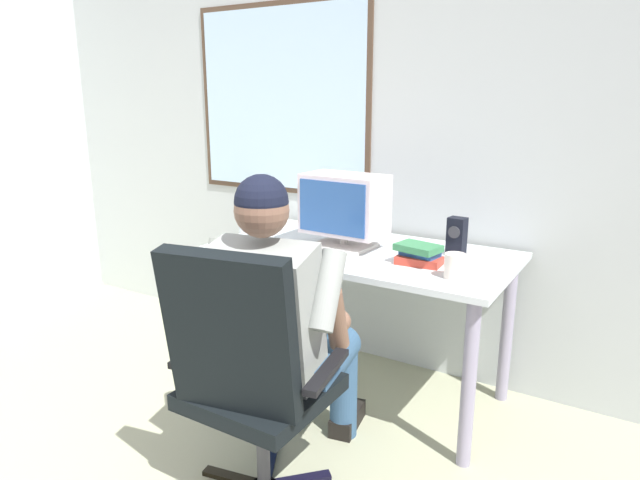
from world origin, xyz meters
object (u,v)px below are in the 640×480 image
(desk, at_px, (362,270))
(book_stack, at_px, (419,254))
(office_chair, at_px, (246,369))
(wine_glass, at_px, (248,227))
(desk_speaker, at_px, (457,236))
(crt_monitor, at_px, (344,206))
(coffee_mug, at_px, (455,266))
(person_seated, at_px, (279,323))

(desk, height_order, book_stack, book_stack)
(office_chair, bearing_deg, book_stack, 73.04)
(wine_glass, relative_size, desk_speaker, 0.70)
(crt_monitor, height_order, desk_speaker, crt_monitor)
(wine_glass, distance_m, coffee_mug, 1.05)
(desk, xyz_separation_m, book_stack, (0.32, -0.08, 0.15))
(wine_glass, relative_size, coffee_mug, 1.21)
(desk_speaker, bearing_deg, desk, -161.18)
(desk, xyz_separation_m, person_seated, (0.01, -0.70, -0.02))
(desk, distance_m, coffee_mug, 0.57)
(book_stack, bearing_deg, desk, 165.45)
(desk, relative_size, person_seated, 1.17)
(wine_glass, bearing_deg, coffee_mug, 0.41)
(desk, xyz_separation_m, crt_monitor, (-0.09, -0.01, 0.31))
(wine_glass, bearing_deg, desk, 20.28)
(wine_glass, bearing_deg, office_chair, -52.13)
(desk_speaker, distance_m, book_stack, 0.24)
(desk, bearing_deg, wine_glass, -159.72)
(desk, height_order, office_chair, office_chair)
(wine_glass, bearing_deg, desk_speaker, 19.64)
(desk, height_order, desk_speaker, desk_speaker)
(office_chair, height_order, person_seated, person_seated)
(person_seated, distance_m, wine_glass, 0.77)
(person_seated, xyz_separation_m, wine_glass, (-0.55, 0.50, 0.21))
(wine_glass, bearing_deg, person_seated, -42.60)
(desk, distance_m, book_stack, 0.36)
(coffee_mug, bearing_deg, crt_monitor, 163.79)
(book_stack, xyz_separation_m, coffee_mug, (0.20, -0.11, 0.01))
(book_stack, distance_m, coffee_mug, 0.22)
(desk, height_order, wine_glass, wine_glass)
(office_chair, relative_size, person_seated, 0.83)
(desk, bearing_deg, crt_monitor, -172.62)
(desk, xyz_separation_m, office_chair, (0.05, -0.95, -0.09))
(desk, relative_size, book_stack, 6.83)
(coffee_mug, bearing_deg, desk_speaker, 107.50)
(office_chair, height_order, desk_speaker, office_chair)
(desk_speaker, bearing_deg, person_seated, -115.42)
(office_chair, distance_m, person_seated, 0.27)
(crt_monitor, bearing_deg, wine_glass, -157.17)
(desk, xyz_separation_m, coffee_mug, (0.51, -0.19, 0.16))
(person_seated, distance_m, coffee_mug, 0.74)
(desk, distance_m, person_seated, 0.70)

